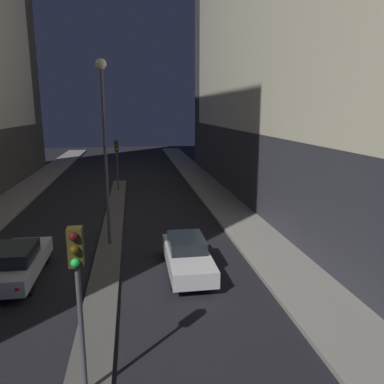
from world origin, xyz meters
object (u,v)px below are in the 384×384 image
object	(u,v)px
car_left_lane	(17,262)
traffic_light_mid	(117,154)
car_right_lane	(187,255)
street_lamp	(104,125)
traffic_light_near	(77,275)

from	to	relation	value
car_left_lane	traffic_light_mid	bearing A→B (deg)	78.02
traffic_light_mid	car_right_lane	xyz separation A→B (m)	(3.45, -16.60, -2.45)
street_lamp	car_left_lane	distance (m)	7.21
traffic_light_mid	car_left_lane	bearing A→B (deg)	-101.98
traffic_light_mid	street_lamp	size ratio (longest dim) A/B	0.46
car_left_lane	traffic_light_near	bearing A→B (deg)	-63.88
traffic_light_near	street_lamp	world-z (taller)	street_lamp
traffic_light_near	traffic_light_mid	xyz separation A→B (m)	(0.00, 23.33, 0.00)
street_lamp	car_right_lane	world-z (taller)	street_lamp
traffic_light_near	car_left_lane	distance (m)	8.22
street_lamp	car_right_lane	size ratio (longest dim) A/B	1.92
traffic_light_near	car_right_lane	size ratio (longest dim) A/B	0.89
car_left_lane	street_lamp	bearing A→B (deg)	44.66
traffic_light_near	car_left_lane	world-z (taller)	traffic_light_near
car_left_lane	car_right_lane	world-z (taller)	car_left_lane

